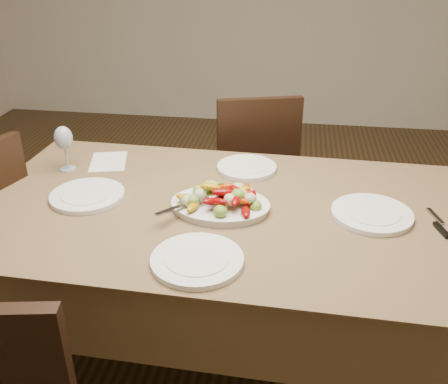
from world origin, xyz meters
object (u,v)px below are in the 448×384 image
Objects in this scene: chair_far at (251,171)px; serving_platter at (220,207)px; wine_glass at (65,147)px; plate_right at (372,214)px; plate_far at (247,168)px; dining_table at (224,289)px; plate_left at (87,196)px; plate_near at (197,260)px.

chair_far is 2.74× the size of serving_platter.
serving_platter is 1.69× the size of wine_glass.
plate_right is 0.58m from plate_far.
wine_glass is (-0.70, 0.22, 0.48)m from dining_table.
plate_right is at bearing 0.82° from plate_left.
serving_platter is 1.38× the size of plate_far.
plate_near is (-0.56, -0.37, 0.00)m from plate_right.
dining_table is 6.45× the size of plate_near.
plate_far is (0.05, 0.33, 0.39)m from dining_table.
plate_right is (1.05, 0.02, 0.00)m from plate_left.
serving_platter is at bearing -19.54° from wine_glass.
chair_far reaches higher than serving_platter.
serving_platter is 1.22× the size of plate_near.
chair_far reaches higher than plate_near.
serving_platter is 1.24× the size of plate_left.
chair_far is at bearing 59.97° from plate_left.
chair_far is 1.11m from plate_left.
plate_right is 1.00× the size of plate_near.
serving_platter is at bearing -1.76° from plate_left.
serving_platter reaches higher than plate_far.
wine_glass is (-0.18, 0.23, 0.09)m from plate_left.
serving_platter is at bearing -116.51° from dining_table.
plate_far is at bearing 83.62° from plate_near.
dining_table is 8.98× the size of wine_glass.
plate_far is (0.03, -0.59, 0.29)m from chair_far.
serving_platter is 0.54m from plate_right.
wine_glass is at bearing 160.46° from serving_platter.
wine_glass reaches higher than chair_far.
serving_platter is (-0.02, -0.94, 0.30)m from chair_far.
plate_right is at bearing 1.08° from dining_table.
dining_table is 1.94× the size of chair_far.
plate_right is at bearing 3.28° from serving_platter.
plate_far is (-0.48, 0.32, 0.00)m from plate_right.
wine_glass is at bearing 127.95° from plate_left.
serving_platter is 0.51m from plate_left.
plate_near is (-0.02, -0.34, -0.00)m from serving_platter.
plate_left is at bearing 43.71° from chair_far.
chair_far reaches higher than dining_table.
plate_left is at bearing -149.22° from plate_far.
plate_far is 0.70m from plate_near.
plate_far is at bearing 80.74° from serving_platter.
wine_glass reaches higher than plate_near.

